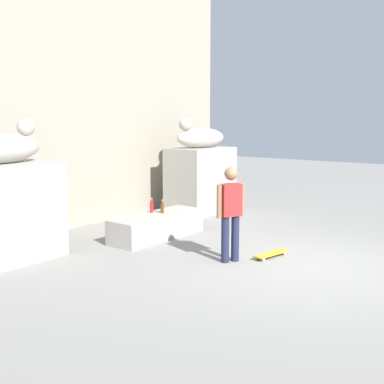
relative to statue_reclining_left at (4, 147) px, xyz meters
name	(u,v)px	position (x,y,z in m)	size (l,w,h in m)	color
ground_plane	(312,268)	(2.84, -4.47, -2.01)	(40.00, 40.00, 0.00)	gray
facade_wall	(76,85)	(2.84, 1.46, 1.25)	(9.82, 0.60, 6.51)	gray
pedestal_left	(6,213)	(-0.04, -0.01, -1.14)	(1.80, 1.11, 1.72)	#A39E93
pedestal_right	(201,180)	(5.71, -0.01, -1.14)	(1.80, 1.11, 1.72)	#A39E93
statue_reclining_left	(4,147)	(0.00, 0.00, 0.00)	(1.66, 0.79, 0.78)	#B2AC9F
statue_reclining_right	(200,137)	(5.67, 0.00, 0.00)	(1.67, 0.83, 0.78)	#B2AC9F
ledge_block	(157,226)	(2.84, -0.99, -1.75)	(2.27, 0.73, 0.50)	#A39E93
skater	(231,210)	(2.30, -3.18, -1.08)	(0.49, 0.34, 1.67)	#1E233F
skateboard	(271,254)	(2.98, -3.62, -1.94)	(0.82, 0.35, 0.08)	gold
bottle_brown	(162,208)	(3.01, -0.99, -1.39)	(0.07, 0.07, 0.28)	#593314
bottle_red	(152,207)	(2.91, -0.78, -1.38)	(0.07, 0.07, 0.30)	red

